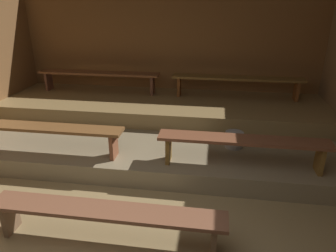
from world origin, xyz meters
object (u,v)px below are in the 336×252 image
at_px(bench_middle_right, 237,80).
at_px(bench_middle_left, 99,75).
at_px(bench_lower_left, 47,131).
at_px(bench_floor_center, 106,215).
at_px(bench_lower_right, 243,143).
at_px(pail_lower, 234,140).

bearing_deg(bench_middle_right, bench_middle_left, 180.00).
relative_size(bench_lower_left, bench_middle_right, 0.89).
xyz_separation_m(bench_floor_center, bench_middle_left, (-1.23, 3.28, 0.52)).
distance_m(bench_floor_center, bench_lower_left, 1.74).
height_order(bench_floor_center, bench_lower_left, bench_lower_left).
xyz_separation_m(bench_lower_right, pail_lower, (-0.06, 0.54, -0.20)).
relative_size(bench_lower_left, bench_lower_right, 1.00).
distance_m(bench_floor_center, bench_middle_right, 3.58).
distance_m(bench_lower_left, bench_middle_right, 3.28).
xyz_separation_m(bench_lower_right, bench_middle_right, (0.01, 2.06, 0.26)).
height_order(bench_lower_right, bench_middle_left, bench_middle_left).
bearing_deg(bench_middle_left, bench_floor_center, -69.46).
relative_size(bench_floor_center, bench_lower_right, 1.10).
bearing_deg(bench_lower_right, pail_lower, 96.75).
bearing_deg(bench_lower_right, bench_middle_right, 89.64).
distance_m(bench_lower_left, pail_lower, 2.53).
height_order(bench_middle_left, bench_middle_right, same).
height_order(bench_middle_left, pail_lower, bench_middle_left).
bearing_deg(bench_floor_center, bench_middle_left, 110.54).
bearing_deg(bench_lower_left, bench_middle_left, 90.36).
bearing_deg(pail_lower, bench_middle_right, 87.10).
bearing_deg(bench_lower_right, bench_middle_left, 141.06).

